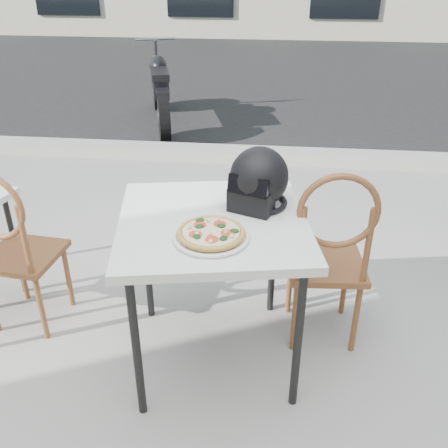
# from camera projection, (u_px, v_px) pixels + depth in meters

# --- Properties ---
(ground) EXTENTS (80.00, 80.00, 0.00)m
(ground) POSITION_uv_depth(u_px,v_px,m) (211.00, 372.00, 2.58)
(ground) COLOR #989590
(ground) RESTS_ON ground
(street_asphalt) EXTENTS (30.00, 8.00, 0.00)m
(street_asphalt) POSITION_uv_depth(u_px,v_px,m) (264.00, 76.00, 8.68)
(street_asphalt) COLOR black
(street_asphalt) RESTS_ON ground
(curb) EXTENTS (30.00, 0.25, 0.12)m
(curb) POSITION_uv_depth(u_px,v_px,m) (249.00, 155.00, 5.17)
(curb) COLOR #A8A59E
(curb) RESTS_ON ground
(cafe_table_main) EXTENTS (1.01, 1.01, 0.83)m
(cafe_table_main) POSITION_uv_depth(u_px,v_px,m) (213.00, 233.00, 2.34)
(cafe_table_main) COLOR silver
(cafe_table_main) RESTS_ON ground
(plate) EXTENTS (0.41, 0.41, 0.02)m
(plate) POSITION_uv_depth(u_px,v_px,m) (211.00, 237.00, 2.14)
(plate) COLOR silver
(plate) RESTS_ON cafe_table_main
(pizza) EXTENTS (0.38, 0.38, 0.04)m
(pizza) POSITION_uv_depth(u_px,v_px,m) (211.00, 233.00, 2.13)
(pizza) COLOR #BC9244
(pizza) RESTS_ON plate
(helmet) EXTENTS (0.37, 0.38, 0.29)m
(helmet) POSITION_uv_depth(u_px,v_px,m) (258.00, 181.00, 2.37)
(helmet) COLOR black
(helmet) RESTS_ON cafe_table_main
(cafe_chair_main) EXTENTS (0.43, 0.43, 1.05)m
(cafe_chair_main) POSITION_uv_depth(u_px,v_px,m) (330.00, 250.00, 2.53)
(cafe_chair_main) COLOR brown
(cafe_chair_main) RESTS_ON ground
(cafe_chair_side) EXTENTS (0.42, 0.42, 1.00)m
(cafe_chair_side) POSITION_uv_depth(u_px,v_px,m) (11.00, 242.00, 2.64)
(cafe_chair_side) COLOR brown
(cafe_chair_side) RESTS_ON ground
(motorcycle) EXTENTS (0.69, 1.88, 0.96)m
(motorcycle) POSITION_uv_depth(u_px,v_px,m) (160.00, 90.00, 6.09)
(motorcycle) COLOR black
(motorcycle) RESTS_ON street_asphalt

